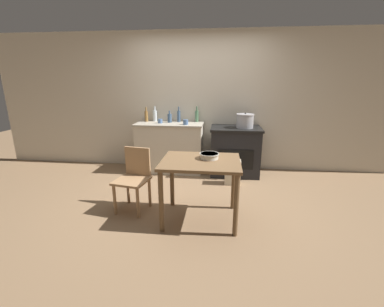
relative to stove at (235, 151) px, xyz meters
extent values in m
plane|color=#896B4C|center=(-0.70, -1.23, -0.44)|extent=(14.00, 14.00, 0.00)
cube|color=beige|center=(-0.70, 0.35, 0.84)|extent=(8.00, 0.07, 2.55)
cube|color=beige|center=(-1.21, 0.04, 0.01)|extent=(1.21, 0.57, 0.89)
cube|color=#A9A08F|center=(-1.21, 0.04, 0.47)|extent=(1.24, 0.60, 0.03)
cube|color=black|center=(0.00, 0.00, -0.02)|extent=(0.85, 0.64, 0.83)
cube|color=black|center=(0.00, 0.00, 0.41)|extent=(0.89, 0.68, 0.04)
cube|color=black|center=(0.00, -0.32, -0.07)|extent=(0.60, 0.01, 0.35)
cube|color=brown|center=(-0.49, -1.71, 0.31)|extent=(0.92, 0.74, 0.03)
cylinder|color=brown|center=(-0.91, -2.03, -0.07)|extent=(0.06, 0.06, 0.73)
cylinder|color=brown|center=(-0.08, -2.03, -0.07)|extent=(0.06, 0.06, 0.73)
cylinder|color=brown|center=(-0.91, -1.39, -0.07)|extent=(0.06, 0.06, 0.73)
cylinder|color=brown|center=(-0.08, -1.39, -0.07)|extent=(0.06, 0.06, 0.73)
cube|color=#A87F56|center=(-1.40, -1.59, -0.02)|extent=(0.47, 0.47, 0.03)
cube|color=#A87F56|center=(-1.36, -1.41, 0.19)|extent=(0.36, 0.09, 0.39)
cylinder|color=#A87F56|center=(-1.59, -1.72, -0.23)|extent=(0.04, 0.04, 0.40)
cylinder|color=#A87F56|center=(-1.26, -1.78, -0.23)|extent=(0.04, 0.04, 0.40)
cylinder|color=#A87F56|center=(-1.53, -1.40, -0.23)|extent=(0.04, 0.04, 0.40)
cylinder|color=#A87F56|center=(-1.21, -1.46, -0.23)|extent=(0.04, 0.04, 0.40)
cube|color=beige|center=(-0.05, -0.52, -0.23)|extent=(0.26, 0.18, 0.41)
cylinder|color=#A8A8AD|center=(0.15, -0.03, 0.54)|extent=(0.30, 0.30, 0.22)
cylinder|color=#A8A8AD|center=(0.15, -0.03, 0.67)|extent=(0.31, 0.31, 0.02)
sphere|color=black|center=(0.15, -0.03, 0.69)|extent=(0.02, 0.02, 0.02)
cylinder|color=silver|center=(-0.40, -1.63, 0.36)|extent=(0.21, 0.21, 0.07)
cylinder|color=beige|center=(-0.40, -1.63, 0.39)|extent=(0.23, 0.23, 0.01)
cylinder|color=#3D5675|center=(-1.07, 0.20, 0.58)|extent=(0.06, 0.06, 0.21)
cylinder|color=#3D5675|center=(-1.07, 0.20, 0.73)|extent=(0.02, 0.02, 0.08)
cylinder|color=#517F5B|center=(-0.73, 0.25, 0.58)|extent=(0.06, 0.06, 0.21)
cylinder|color=#517F5B|center=(-0.73, 0.25, 0.73)|extent=(0.02, 0.02, 0.08)
cylinder|color=#3D5675|center=(-1.22, 0.12, 0.56)|extent=(0.08, 0.08, 0.16)
cylinder|color=#3D5675|center=(-1.22, 0.12, 0.67)|extent=(0.03, 0.03, 0.06)
cylinder|color=olive|center=(-1.69, 0.17, 0.58)|extent=(0.06, 0.06, 0.20)
cylinder|color=olive|center=(-1.69, 0.17, 0.71)|extent=(0.02, 0.02, 0.08)
cylinder|color=silver|center=(-1.54, 0.25, 0.58)|extent=(0.08, 0.08, 0.20)
cylinder|color=silver|center=(-1.54, 0.25, 0.72)|extent=(0.03, 0.03, 0.08)
cylinder|color=#4C6B99|center=(-1.38, 0.01, 0.52)|extent=(0.08, 0.08, 0.08)
cylinder|color=#4C6B99|center=(-0.89, -0.11, 0.52)|extent=(0.09, 0.09, 0.09)
camera|label=1|loc=(-0.27, -4.58, 1.23)|focal=24.00mm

